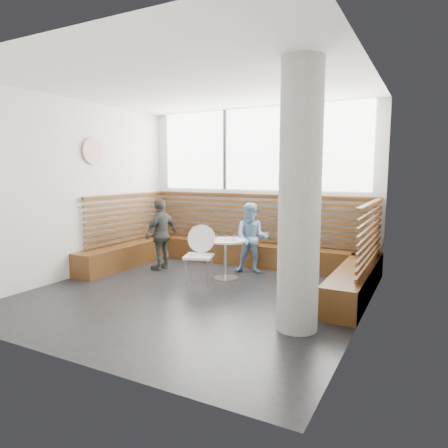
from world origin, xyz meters
The scene contains 15 objects.
room centered at (0.00, 0.00, 1.60)m, with size 5.00×5.00×3.20m.
booth centered at (0.00, 1.77, 0.41)m, with size 5.00×2.50×1.44m.
concrete_column centered at (1.85, -0.60, 1.60)m, with size 0.50×0.50×3.20m, color gray.
wall_art centered at (-2.46, 0.40, 2.30)m, with size 0.50×0.50×0.03m, color white.
cafe_table centered at (0.01, 1.04, 0.51)m, with size 0.69×0.69×0.71m.
cafe_chair centered at (-0.21, 0.56, 0.60)m, with size 0.48×0.47×1.01m.
adult_man centered at (1.39, 1.03, 0.80)m, with size 1.04×0.60×1.60m, color #37402A.
child_back centered at (0.25, 1.64, 0.67)m, with size 0.65×0.51×1.34m, color #75A1CB.
child_left centered at (-1.45, 1.11, 0.70)m, with size 0.82×0.34×1.40m, color #423F3C.
plate_near centered at (-0.08, 1.14, 0.72)m, with size 0.20×0.20×0.01m, color white.
plate_far centered at (0.11, 1.23, 0.72)m, with size 0.18×0.18×0.01m, color white.
glass_left centered at (-0.19, 1.00, 0.76)m, with size 0.06×0.06×0.10m, color white.
glass_mid centered at (0.07, 0.97, 0.77)m, with size 0.07×0.07×0.11m, color white.
glass_right centered at (0.19, 1.05, 0.77)m, with size 0.07×0.07×0.12m, color white.
menu_card centered at (0.04, 0.87, 0.72)m, with size 0.19×0.13×0.00m, color #A5C64C.
Camera 1 is at (3.24, -5.17, 1.92)m, focal length 32.00 mm.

